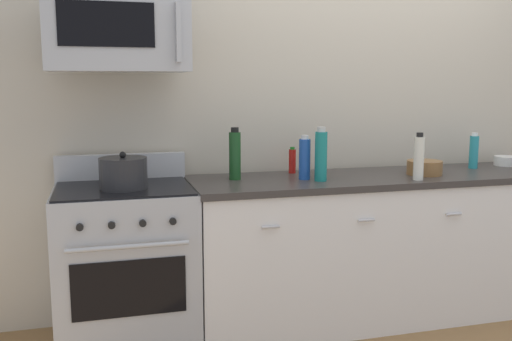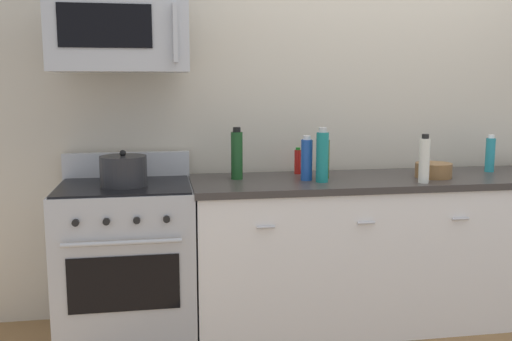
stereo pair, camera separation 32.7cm
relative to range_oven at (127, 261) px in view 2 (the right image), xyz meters
name	(u,v)px [view 2 (the right image)]	position (x,y,z in m)	size (l,w,h in m)	color
ground_plane	(387,319)	(1.60, 0.00, -0.47)	(6.66, 6.66, 0.00)	olive
back_wall	(370,104)	(1.60, 0.41, 0.88)	(5.55, 0.10, 2.70)	beige
counter_unit	(390,250)	(1.60, 0.00, -0.01)	(2.46, 0.66, 0.92)	white
range_oven	(127,261)	(0.00, 0.00, 0.00)	(0.76, 0.69, 1.07)	#B7BABF
microwave	(120,35)	(0.00, 0.04, 1.28)	(0.74, 0.44, 0.40)	#B7BABF
bottle_olive_oil	(324,158)	(1.18, 0.02, 0.57)	(0.06, 0.06, 0.26)	#385114
bottle_hot_sauce_red	(298,161)	(1.06, 0.22, 0.53)	(0.05, 0.05, 0.17)	#B21914
bottle_soda_blue	(307,159)	(1.06, -0.03, 0.58)	(0.07, 0.07, 0.26)	#1E4CA5
bottle_sparkling_teal	(322,156)	(1.13, -0.10, 0.60)	(0.07, 0.07, 0.32)	#197F7A
bottle_dish_soap	(490,154)	(2.31, 0.09, 0.57)	(0.06, 0.06, 0.24)	teal
bottle_wine_green	(237,155)	(0.65, 0.08, 0.60)	(0.07, 0.07, 0.31)	#19471E
bottle_vinegar_white	(424,160)	(1.70, -0.23, 0.58)	(0.06, 0.06, 0.28)	silver
bowl_wooden_salad	(434,170)	(1.84, -0.06, 0.50)	(0.22, 0.22, 0.09)	brown
stockpot	(123,171)	(0.00, -0.05, 0.54)	(0.26, 0.26, 0.20)	#262628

